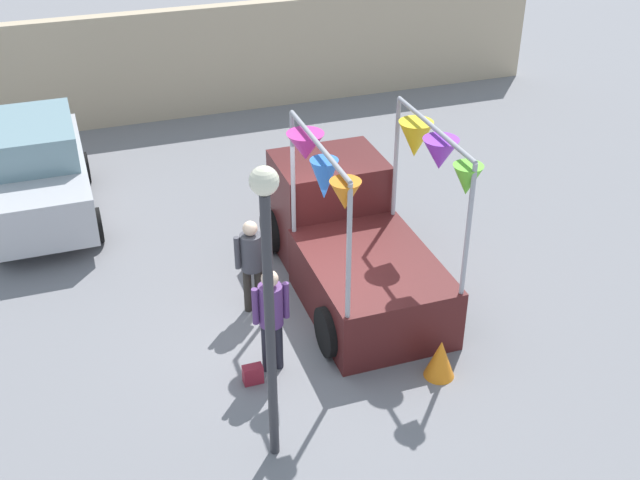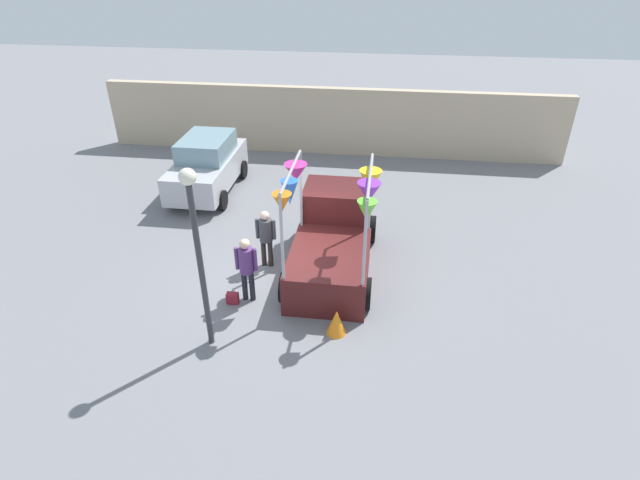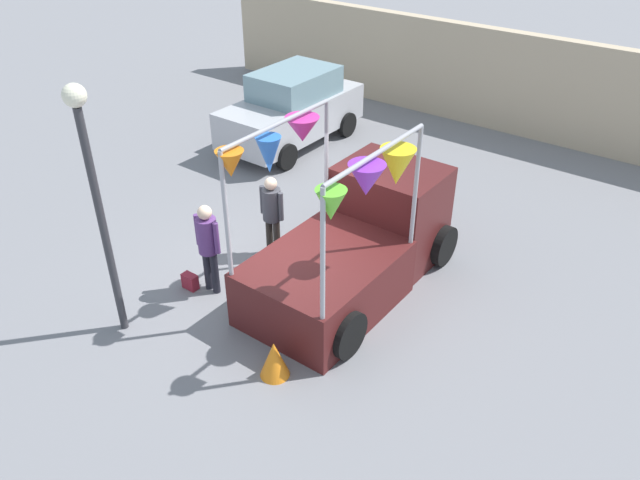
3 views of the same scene
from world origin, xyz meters
name	(u,v)px [view 3 (image 3 of 3)]	position (x,y,z in m)	size (l,w,h in m)	color
ground_plane	(282,282)	(0.00, 0.00, 0.00)	(60.00, 60.00, 0.00)	slate
vendor_truck	(360,237)	(1.02, 0.89, 0.87)	(2.42, 4.07, 3.09)	#4C1919
parked_car	(292,108)	(-3.68, 4.85, 0.94)	(1.88, 4.00, 1.88)	#B7B7BC
person_customer	(208,241)	(-0.82, -0.90, 1.01)	(0.53, 0.34, 1.67)	black
person_vendor	(272,210)	(-0.70, 0.59, 0.97)	(0.53, 0.34, 1.61)	#2D2823
handbag	(190,281)	(-1.17, -1.10, 0.14)	(0.28, 0.16, 0.28)	maroon
street_lamp	(93,182)	(-1.25, -2.46, 2.61)	(0.32, 0.32, 4.01)	#333338
brick_boundary_wall	(499,80)	(0.00, 8.97, 1.30)	(18.00, 0.36, 2.60)	tan
folded_kite_bundle_tangerine	(274,359)	(1.38, -1.82, 0.30)	(0.44, 0.44, 0.60)	orange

